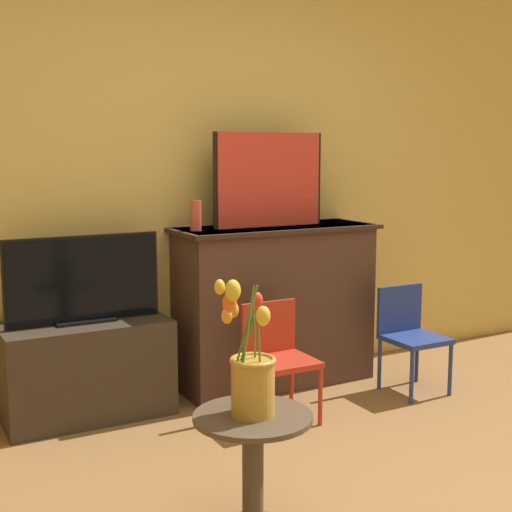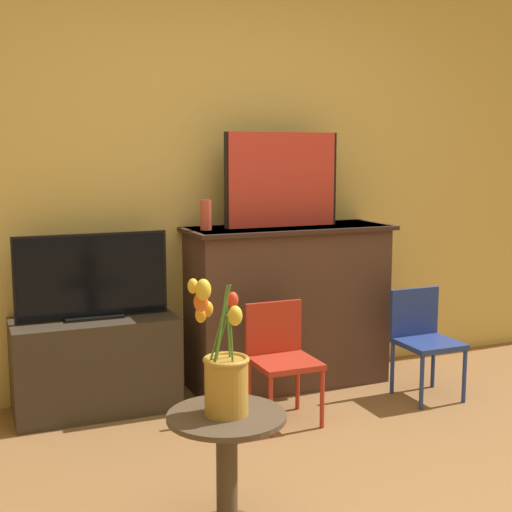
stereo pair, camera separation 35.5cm
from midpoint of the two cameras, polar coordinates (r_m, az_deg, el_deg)
wall_back at (r=4.35m, az=-7.23°, el=7.20°), size 8.00×0.06×2.70m
fireplace_mantel at (r=4.39m, az=-0.80°, el=-3.83°), size 1.26×0.48×0.99m
painting at (r=4.28m, az=-1.33°, el=6.12°), size 0.73×0.03×0.56m
mantel_candle at (r=4.09m, az=-7.32°, el=3.22°), size 0.07×0.07×0.17m
tv_stand at (r=4.05m, az=-15.87°, el=-8.78°), size 0.89×0.42×0.53m
tv_monitor at (r=3.94m, az=-16.18°, el=-1.93°), size 0.83×0.12×0.47m
chair_red at (r=3.85m, az=-0.95°, el=-7.77°), size 0.33×0.33×0.63m
chair_blue at (r=4.36m, az=9.91°, el=-5.96°), size 0.33×0.33×0.63m
side_table at (r=2.78m, az=-4.05°, el=-15.68°), size 0.45×0.45×0.47m
vase_tulips at (r=2.66m, az=-4.29°, el=-9.33°), size 0.22×0.17×0.53m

